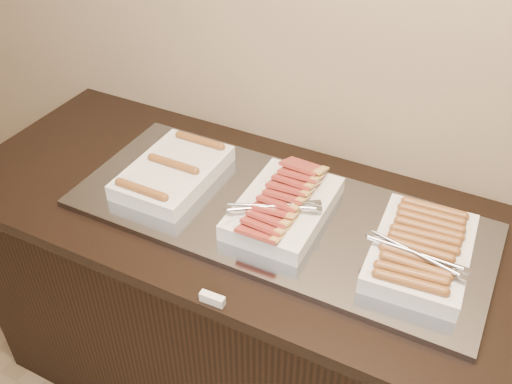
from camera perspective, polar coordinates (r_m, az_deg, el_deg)
counter at (r=1.97m, az=2.30°, el=-12.68°), size 2.06×0.76×0.90m
warming_tray at (r=1.64m, az=2.16°, el=-2.33°), size 1.20×0.50×0.02m
dish_left at (r=1.76m, az=-8.25°, el=2.02°), size 0.24×0.36×0.07m
dish_center at (r=1.61m, az=2.73°, el=-1.37°), size 0.26×0.38×0.10m
dish_right at (r=1.53m, az=16.16°, el=-5.59°), size 0.27×0.37×0.08m
label_holder at (r=1.42m, az=-4.39°, el=-10.61°), size 0.07×0.02×0.03m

